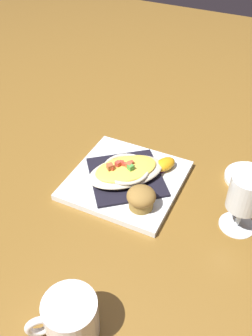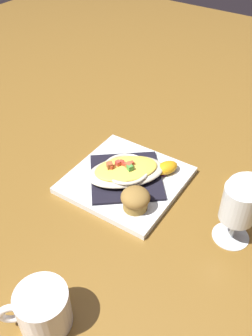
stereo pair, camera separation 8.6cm
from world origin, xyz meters
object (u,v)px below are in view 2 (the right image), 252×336
object	(u,v)px
muffin	(135,199)
stemmed_glass	(239,207)
coffee_mug	(43,310)
square_plate	(126,180)
gratin_dish	(126,170)
creamer_saucer	(252,189)
orange_garnish	(166,168)
spoon	(252,188)

from	to	relation	value
muffin	stemmed_glass	bearing A→B (deg)	-164.60
muffin	coffee_mug	bearing A→B (deg)	92.49
square_plate	gratin_dish	world-z (taller)	gratin_dish
gratin_dish	creamer_saucer	distance (m)	0.30
square_plate	coffee_mug	size ratio (longest dim) A/B	2.50
coffee_mug	creamer_saucer	world-z (taller)	coffee_mug
orange_garnish	stemmed_glass	xyz separation A→B (m)	(-0.20, 0.08, 0.06)
muffin	coffee_mug	size ratio (longest dim) A/B	0.63
spoon	square_plate	bearing A→B (deg)	27.61
muffin	stemmed_glass	world-z (taller)	stemmed_glass
coffee_mug	spoon	bearing A→B (deg)	-109.42
stemmed_glass	spoon	distance (m)	0.17
orange_garnish	creamer_saucer	bearing A→B (deg)	-159.59
muffin	square_plate	bearing A→B (deg)	-43.82
muffin	spoon	world-z (taller)	muffin
orange_garnish	spoon	world-z (taller)	orange_garnish
muffin	orange_garnish	distance (m)	0.14
stemmed_glass	gratin_dish	bearing A→B (deg)	-2.84
square_plate	muffin	size ratio (longest dim) A/B	4.00
square_plate	spoon	xyz separation A→B (m)	(-0.26, -0.14, 0.01)
gratin_dish	orange_garnish	distance (m)	0.10
stemmed_glass	spoon	bearing A→B (deg)	-85.67
muffin	gratin_dish	bearing A→B (deg)	-43.74
muffin	creamer_saucer	xyz separation A→B (m)	(-0.19, -0.21, -0.04)
stemmed_glass	square_plate	bearing A→B (deg)	-2.86
orange_garnish	creamer_saucer	world-z (taller)	orange_garnish
gratin_dish	muffin	world-z (taller)	same
creamer_saucer	stemmed_glass	bearing A→B (deg)	94.05
gratin_dish	creamer_saucer	bearing A→B (deg)	-151.31
muffin	orange_garnish	size ratio (longest dim) A/B	0.90
gratin_dish	orange_garnish	size ratio (longest dim) A/B	2.96
orange_garnish	coffee_mug	bearing A→B (deg)	92.26
coffee_mug	orange_garnish	bearing A→B (deg)	-87.74
gratin_dish	coffee_mug	world-z (taller)	coffee_mug
muffin	stemmed_glass	size ratio (longest dim) A/B	0.47
gratin_dish	stemmed_glass	xyz separation A→B (m)	(-0.27, 0.01, 0.05)
spoon	coffee_mug	bearing A→B (deg)	70.58
gratin_dish	muffin	bearing A→B (deg)	136.26
square_plate	creamer_saucer	bearing A→B (deg)	-151.32
square_plate	stemmed_glass	size ratio (longest dim) A/B	1.87
orange_garnish	spoon	bearing A→B (deg)	-161.25
square_plate	creamer_saucer	distance (m)	0.30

